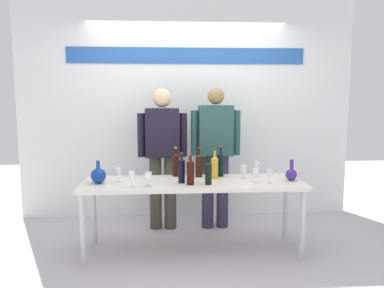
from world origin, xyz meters
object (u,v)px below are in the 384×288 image
Objects in this scene: decanter_blue_right at (291,174)px; presenter_left at (163,150)px; wine_glass_left_1 at (118,172)px; decanter_blue_left at (98,175)px; display_table at (193,187)px; wine_bottle_5 at (199,164)px; wine_glass_right_1 at (256,172)px; wine_glass_right_3 at (257,166)px; wine_bottle_6 at (208,172)px; wine_glass_right_2 at (270,173)px; wine_bottle_1 at (221,164)px; wine_glass_left_2 at (148,176)px; wine_bottle_2 at (215,166)px; wine_glass_left_0 at (132,176)px; wine_bottle_3 at (190,172)px; wine_glass_right_0 at (243,169)px; wine_bottle_0 at (176,164)px; wine_bottle_4 at (182,170)px; presenter_right at (215,149)px.

decanter_blue_right is 0.13× the size of presenter_left.
decanter_blue_left is at bearing -170.86° from wine_glass_left_1.
display_table is 6.88× the size of wine_bottle_5.
wine_glass_right_3 is (0.07, 0.26, 0.01)m from wine_glass_right_1.
presenter_left reaches higher than wine_bottle_5.
wine_bottle_6 is 0.90m from wine_glass_left_1.
wine_bottle_5 is at bearing 154.09° from wine_glass_right_2.
wine_glass_left_1 is at bearing -122.89° from presenter_left.
presenter_left is at bearing 129.71° from wine_bottle_5.
wine_glass_right_3 is at bearing 74.26° from wine_glass_right_1.
presenter_left is 9.90× the size of wine_glass_right_3.
wine_glass_right_3 is at bearing -27.30° from presenter_left.
wine_bottle_1 is 2.37× the size of wine_glass_left_2.
decanter_blue_left is 1.18m from wine_bottle_2.
display_table is 0.95m from decanter_blue_left.
decanter_blue_right is 0.75× the size of wine_bottle_6.
presenter_left reaches higher than decanter_blue_right.
wine_bottle_1 is 0.99m from wine_glass_left_0.
decanter_blue_left is at bearing 173.45° from wine_bottle_6.
wine_bottle_3 reaches higher than wine_bottle_6.
wine_bottle_1 reaches higher than wine_glass_left_2.
wine_glass_left_1 is 1.28m from wine_glass_right_0.
display_table is at bearing -0.79° from wine_glass_left_1.
wine_bottle_0 is 2.33× the size of wine_glass_right_2.
wine_bottle_2 is 0.46m from wine_glass_right_3.
wine_glass_right_2 is (0.87, -0.06, -0.03)m from wine_bottle_4.
wine_glass_right_2 is at bearing 2.56° from wine_glass_left_2.
presenter_right is (-0.69, 0.70, 0.16)m from decanter_blue_right.
display_table is 7.45× the size of wine_bottle_3.
wine_bottle_0 is at bearing -138.96° from presenter_right.
wine_glass_left_2 is at bearing -173.97° from decanter_blue_right.
wine_bottle_5 is at bearing 53.84° from wine_bottle_4.
wine_bottle_6 is 0.63m from wine_glass_right_3.
wine_glass_right_2 is at bearing -77.27° from wine_glass_right_3.
wine_bottle_1 is at bearing 171.83° from wine_glass_right_3.
wine_glass_left_2 is at bearing -98.52° from presenter_left.
wine_glass_left_1 is (-0.82, -0.20, -0.03)m from wine_bottle_5.
wine_bottle_5 is (0.08, 0.21, 0.19)m from display_table.
wine_bottle_4 reaches higher than decanter_blue_right.
wine_glass_right_1 is at bearing -68.83° from presenter_right.
wine_glass_right_0 is at bearing 165.36° from decanter_blue_right.
decanter_blue_left is 1.47m from wine_glass_right_0.
presenter_right reaches higher than wine_glass_right_1.
wine_glass_left_2 is at bearing -164.24° from wine_glass_right_0.
wine_bottle_5 is 0.36m from wine_bottle_6.
wine_bottle_3 is 0.78m from wine_glass_right_2.
wine_bottle_3 reaches higher than display_table.
wine_bottle_4 is at bearing -74.96° from presenter_left.
wine_glass_right_3 is (0.37, -0.52, -0.11)m from presenter_right.
wine_bottle_0 is 2.25× the size of wine_glass_right_0.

